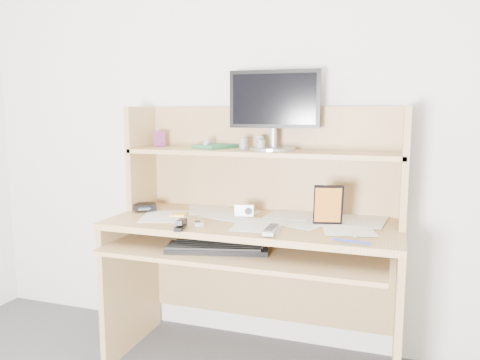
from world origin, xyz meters
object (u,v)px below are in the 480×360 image
(keyboard, at_px, (218,247))
(tv_remote, at_px, (271,230))
(desk, at_px, (257,228))
(game_case, at_px, (328,205))
(monitor, at_px, (274,108))

(keyboard, relative_size, tv_remote, 2.83)
(desk, relative_size, tv_remote, 8.19)
(desk, xyz_separation_m, game_case, (0.36, -0.07, 0.16))
(desk, bearing_deg, game_case, -11.55)
(keyboard, height_order, tv_remote, tv_remote)
(tv_remote, relative_size, game_case, 0.91)
(desk, height_order, keyboard, desk)
(keyboard, height_order, game_case, game_case)
(keyboard, distance_m, monitor, 0.76)
(tv_remote, bearing_deg, monitor, 98.03)
(keyboard, relative_size, game_case, 2.58)
(keyboard, bearing_deg, desk, 56.50)
(keyboard, distance_m, tv_remote, 0.26)
(desk, distance_m, monitor, 0.61)
(desk, relative_size, game_case, 7.46)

